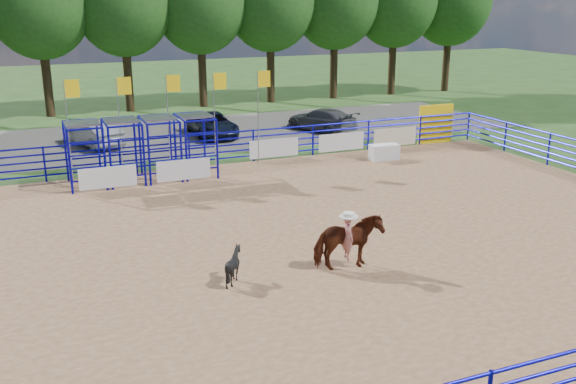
# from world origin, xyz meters

# --- Properties ---
(ground) EXTENTS (120.00, 120.00, 0.00)m
(ground) POSITION_xyz_m (0.00, 0.00, 0.00)
(ground) COLOR #365A24
(ground) RESTS_ON ground
(arena_dirt) EXTENTS (30.00, 20.00, 0.02)m
(arena_dirt) POSITION_xyz_m (0.00, 0.00, 0.01)
(arena_dirt) COLOR #A37751
(arena_dirt) RESTS_ON ground
(gravel_strip) EXTENTS (40.00, 10.00, 0.01)m
(gravel_strip) POSITION_xyz_m (0.00, 17.00, 0.01)
(gravel_strip) COLOR slate
(gravel_strip) RESTS_ON ground
(announcer_table) EXTENTS (1.38, 0.72, 0.71)m
(announcer_table) POSITION_xyz_m (8.70, 7.96, 0.38)
(announcer_table) COLOR white
(announcer_table) RESTS_ON arena_dirt
(horse_and_rider) EXTENTS (1.93, 1.02, 2.28)m
(horse_and_rider) POSITION_xyz_m (1.32, -2.52, 0.87)
(horse_and_rider) COLOR #5D2712
(horse_and_rider) RESTS_ON arena_dirt
(calf) EXTENTS (0.98, 0.91, 0.93)m
(calf) POSITION_xyz_m (-1.86, -2.12, 0.48)
(calf) COLOR black
(calf) RESTS_ON arena_dirt
(car_b) EXTENTS (2.73, 4.39, 1.37)m
(car_b) POSITION_xyz_m (-3.42, 16.13, 0.69)
(car_b) COLOR gray
(car_b) RESTS_ON gravel_strip
(car_c) EXTENTS (2.15, 4.52, 1.25)m
(car_c) POSITION_xyz_m (2.84, 16.22, 0.63)
(car_c) COLOR black
(car_c) RESTS_ON gravel_strip
(car_d) EXTENTS (3.36, 4.69, 1.26)m
(car_d) POSITION_xyz_m (8.91, 15.21, 0.64)
(car_d) COLOR #5C5C5F
(car_d) RESTS_ON gravel_strip
(perimeter_fence) EXTENTS (30.10, 20.10, 1.50)m
(perimeter_fence) POSITION_xyz_m (0.00, 0.00, 0.75)
(perimeter_fence) COLOR #0A07A8
(perimeter_fence) RESTS_ON ground
(chute_assembly) EXTENTS (19.32, 2.41, 4.20)m
(chute_assembly) POSITION_xyz_m (-1.90, 8.84, 1.26)
(chute_assembly) COLOR #0A07A8
(chute_assembly) RESTS_ON ground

